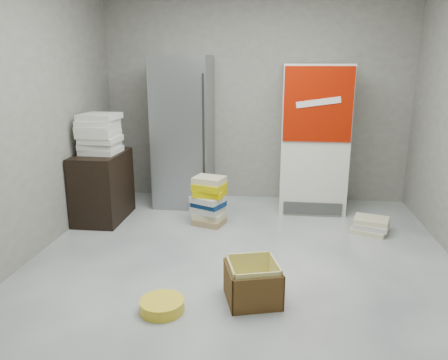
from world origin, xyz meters
name	(u,v)px	position (x,y,z in m)	size (l,w,h in m)	color
ground	(238,283)	(0.00, 0.00, 0.00)	(5.00, 5.00, 0.00)	silver
room_shell	(240,65)	(0.00, 0.00, 1.80)	(4.04, 5.04, 2.82)	gray
steel_fridge	(184,132)	(-0.90, 2.13, 0.95)	(0.70, 0.72, 1.90)	gray
coke_cooler	(314,138)	(0.75, 2.12, 0.90)	(0.80, 0.73, 1.80)	silver
wood_shelf	(103,186)	(-1.73, 1.40, 0.40)	(0.50, 0.80, 0.80)	black
supply_box_stack	(99,134)	(-1.72, 1.40, 1.03)	(0.44, 0.44, 0.45)	white
phonebook_stack_main	(209,201)	(-0.46, 1.37, 0.28)	(0.43, 0.40, 0.56)	#967954
phonebook_stack_side	(371,225)	(1.35, 1.32, 0.08)	(0.46, 0.41, 0.16)	beige
cardboard_box	(253,285)	(0.14, -0.25, 0.13)	(0.50, 0.50, 0.32)	yellow
bucket_lid	(162,305)	(-0.53, -0.49, 0.05)	(0.34, 0.34, 0.09)	yellow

